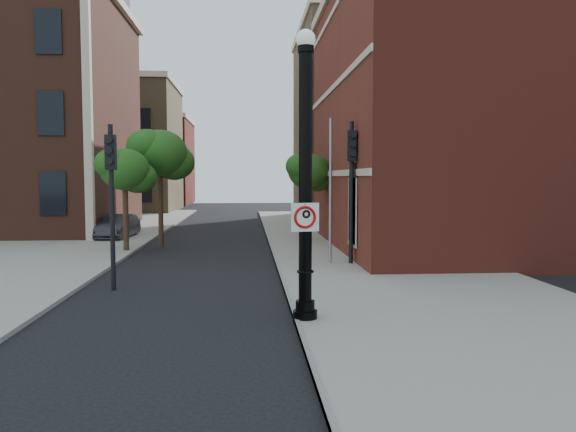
{
  "coord_description": "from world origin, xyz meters",
  "views": [
    {
      "loc": [
        0.94,
        -12.04,
        3.34
      ],
      "look_at": [
        1.97,
        2.0,
        2.35
      ],
      "focal_mm": 35.0,
      "sensor_mm": 36.0,
      "label": 1
    }
  ],
  "objects": [
    {
      "name": "sidewalk_left",
      "position": [
        -9.0,
        18.0,
        0.06
      ],
      "size": [
        10.0,
        50.0,
        0.12
      ],
      "primitive_type": "cube",
      "color": "gray",
      "rests_on": "ground"
    },
    {
      "name": "utility_pole",
      "position": [
        4.05,
        8.72,
        2.75
      ],
      "size": [
        0.11,
        0.11,
        5.51
      ],
      "primitive_type": "cylinder",
      "color": "#999999",
      "rests_on": "ground"
    },
    {
      "name": "traffic_signal_right",
      "position": [
        4.8,
        8.49,
        3.62
      ],
      "size": [
        0.37,
        0.45,
        5.38
      ],
      "rotation": [
        0.0,
        0.0,
        -0.1
      ],
      "color": "black",
      "rests_on": "ground"
    },
    {
      "name": "parked_car",
      "position": [
        -5.97,
        18.51,
        0.66
      ],
      "size": [
        1.69,
        4.12,
        1.33
      ],
      "primitive_type": "imported",
      "rotation": [
        0.0,
        0.0,
        -0.07
      ],
      "color": "#2C2C31",
      "rests_on": "ground"
    },
    {
      "name": "ground",
      "position": [
        0.0,
        0.0,
        0.0
      ],
      "size": [
        120.0,
        120.0,
        0.0
      ],
      "primitive_type": "plane",
      "color": "black",
      "rests_on": "ground"
    },
    {
      "name": "bg_building_tan_b",
      "position": [
        16.0,
        30.0,
        7.0
      ],
      "size": [
        22.0,
        14.0,
        14.0
      ],
      "primitive_type": "cube",
      "color": "#7C6243",
      "rests_on": "ground"
    },
    {
      "name": "bg_building_tan_a",
      "position": [
        -12.0,
        44.0,
        6.0
      ],
      "size": [
        12.0,
        12.0,
        12.0
      ],
      "primitive_type": "cube",
      "color": "#7C6243",
      "rests_on": "ground"
    },
    {
      "name": "brick_wall_building",
      "position": [
        16.0,
        14.0,
        6.26
      ],
      "size": [
        22.3,
        16.3,
        12.5
      ],
      "color": "maroon",
      "rests_on": "ground"
    },
    {
      "name": "traffic_signal_left",
      "position": [
        -3.0,
        4.65,
        3.27
      ],
      "size": [
        0.32,
        0.4,
        4.86
      ],
      "rotation": [
        0.0,
        0.0,
        0.07
      ],
      "color": "black",
      "rests_on": "ground"
    },
    {
      "name": "sidewalk_right",
      "position": [
        6.0,
        10.0,
        0.06
      ],
      "size": [
        8.0,
        60.0,
        0.12
      ],
      "primitive_type": "cube",
      "color": "gray",
      "rests_on": "ground"
    },
    {
      "name": "street_tree_c",
      "position": [
        4.1,
        16.2,
        3.57
      ],
      "size": [
        2.51,
        2.27,
        4.53
      ],
      "color": "#302013",
      "rests_on": "ground"
    },
    {
      "name": "street_tree_a",
      "position": [
        -4.34,
        12.95,
        3.6
      ],
      "size": [
        2.54,
        2.29,
        4.57
      ],
      "color": "#302013",
      "rests_on": "ground"
    },
    {
      "name": "bg_building_red",
      "position": [
        -12.0,
        58.0,
        5.0
      ],
      "size": [
        12.0,
        12.0,
        10.0
      ],
      "primitive_type": "cube",
      "color": "maroon",
      "rests_on": "ground"
    },
    {
      "name": "lamppost",
      "position": [
        2.25,
        0.49,
        3.04
      ],
      "size": [
        0.56,
        0.56,
        6.58
      ],
      "color": "black",
      "rests_on": "ground"
    },
    {
      "name": "no_parking_sign",
      "position": [
        2.23,
        0.32,
        2.45
      ],
      "size": [
        0.63,
        0.14,
        0.64
      ],
      "rotation": [
        0.0,
        0.0,
        0.15
      ],
      "color": "white",
      "rests_on": "ground"
    },
    {
      "name": "curb_edge",
      "position": [
        2.05,
        10.0,
        0.07
      ],
      "size": [
        0.1,
        60.0,
        0.14
      ],
      "primitive_type": "cube",
      "color": "gray",
      "rests_on": "ground"
    },
    {
      "name": "street_tree_b",
      "position": [
        -3.13,
        15.06,
        4.4
      ],
      "size": [
        3.09,
        2.79,
        5.57
      ],
      "color": "#302013",
      "rests_on": "ground"
    }
  ]
}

